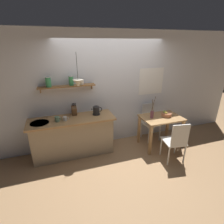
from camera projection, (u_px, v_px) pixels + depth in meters
name	position (u px, v px, depth m)	size (l,w,h in m)	color
ground_plane	(119.00, 153.00, 4.12)	(14.00, 14.00, 0.00)	#A87F56
back_wall	(119.00, 90.00, 4.25)	(6.80, 0.11, 2.70)	silver
kitchen_counter	(73.00, 136.00, 3.93)	(1.83, 0.63, 0.90)	tan
wall_shelf	(65.00, 84.00, 3.64)	(1.18, 0.20, 0.34)	brown
dining_table	(161.00, 122.00, 4.20)	(0.95, 0.67, 0.77)	tan
dining_chair_near	(176.00, 140.00, 3.64)	(0.48, 0.49, 0.93)	white
dining_chair_far	(150.00, 120.00, 4.59)	(0.45, 0.44, 0.95)	silver
fruit_bowl	(166.00, 114.00, 4.16)	(0.24, 0.24, 0.15)	#BC704C
twig_vase	(152.00, 114.00, 4.06)	(0.09, 0.08, 0.52)	brown
electric_kettle	(96.00, 111.00, 3.93)	(0.25, 0.17, 0.21)	black
knife_block	(74.00, 110.00, 3.88)	(0.11, 0.19, 0.30)	brown
coffee_mug_by_sink	(57.00, 119.00, 3.59)	(0.14, 0.09, 0.11)	slate
coffee_mug_spare	(65.00, 119.00, 3.63)	(0.12, 0.08, 0.09)	white
pendant_lamp	(78.00, 83.00, 3.51)	(0.21, 0.21, 0.66)	black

